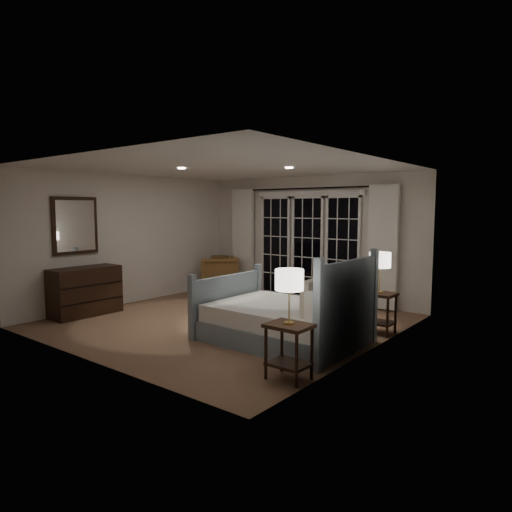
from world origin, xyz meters
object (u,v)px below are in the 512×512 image
Objects in this scene: lamp_right at (380,260)px; armchair at (220,273)px; nightstand_left at (289,343)px; lamp_left at (289,280)px; nightstand_right at (379,307)px; dresser at (85,291)px; bed at (286,320)px.

armchair is at bearing 163.87° from lamp_right.
lamp_left is (-0.00, 0.00, 0.68)m from nightstand_left.
armchair is (-4.35, 1.26, -0.02)m from nightstand_right.
dresser is (-4.46, 0.30, 0.02)m from nightstand_left.
armchair is (-4.35, 1.26, -0.70)m from lamp_right.
lamp_left is at bearing -54.34° from bed.
nightstand_left is 2.33m from nightstand_right.
dresser is at bearing -167.11° from bed.
lamp_left is at bearing -90.47° from lamp_right.
nightstand_left is at bearing -3.82° from dresser.
nightstand_right is 0.69m from lamp_right.
lamp_left is at bearing 9.00° from armchair.
armchair is at bearing 140.33° from nightstand_left.
bed is at bearing 13.73° from armchair.
bed is 2.45× the size of armchair.
bed reaches higher than armchair.
bed is 1.66m from lamp_right.
lamp_right reaches higher than nightstand_left.
lamp_left is 5.67m from armchair.
bed reaches higher than nightstand_left.
nightstand_left is at bearing -54.34° from bed.
armchair is at bearing 145.06° from bed.
dresser is (-4.48, -2.04, 0.01)m from nightstand_right.
armchair is (-4.33, 3.59, -0.70)m from lamp_left.
bed reaches higher than nightstand_right.
armchair is 3.30m from dresser.
lamp_right reaches higher than armchair.
lamp_left reaches higher than nightstand_right.
dresser is (-3.65, -0.84, 0.11)m from bed.
nightstand_left is 2.43m from lamp_right.
lamp_right is at bearing 89.53° from lamp_left.
dresser reaches higher than nightstand_right.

